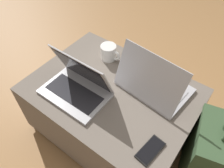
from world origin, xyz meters
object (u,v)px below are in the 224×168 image
Objects in this scene: backpack at (209,157)px; coffee_mug at (109,52)px; laptop_near at (77,85)px; laptop_far at (153,84)px; cell_phone at (150,150)px.

backpack is 0.78m from coffee_mug.
laptop_near is at bearing -84.42° from coffee_mug.
backpack is at bearing -9.23° from coffee_mug.
backpack is at bearing 178.50° from laptop_far.
laptop_far is at bearing 68.65° from backpack.
backpack reaches higher than coffee_mug.
laptop_far is at bearing 37.87° from laptop_near.
laptop_far is 2.58× the size of cell_phone.
laptop_far reaches higher than coffee_mug.
laptop_far is at bearing -11.41° from coffee_mug.
cell_phone is at bearing -36.12° from coffee_mug.
laptop_far reaches higher than backpack.
laptop_near is 0.39m from laptop_far.
cell_phone is at bearing 125.08° from laptop_far.
laptop_far is 0.34m from cell_phone.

